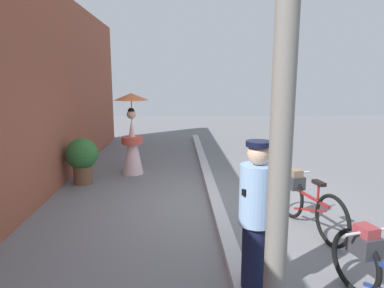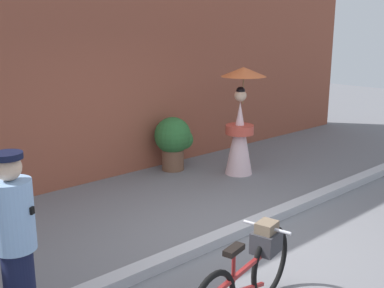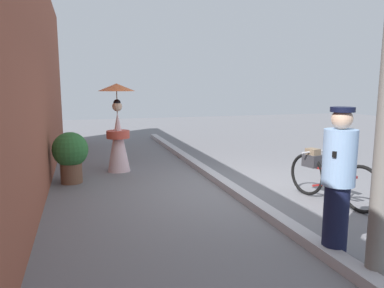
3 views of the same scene
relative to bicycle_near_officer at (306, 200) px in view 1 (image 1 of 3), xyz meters
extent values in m
plane|color=slate|center=(1.04, 1.22, -0.43)|extent=(30.00, 30.00, 0.00)
cube|color=brown|center=(1.04, 4.47, 1.56)|extent=(14.00, 0.40, 3.99)
cube|color=#B2B2B7|center=(1.04, 1.22, -0.37)|extent=(14.00, 0.20, 0.12)
torus|color=black|center=(0.41, 0.09, -0.08)|extent=(0.70, 0.20, 0.71)
torus|color=black|center=(-0.59, -0.13, -0.08)|extent=(0.70, 0.20, 0.71)
cube|color=maroon|center=(-0.09, -0.02, 0.08)|extent=(0.85, 0.22, 0.04)
cube|color=maroon|center=(-0.09, -0.02, -0.12)|extent=(0.74, 0.19, 0.27)
cylinder|color=maroon|center=(-0.27, -0.06, 0.19)|extent=(0.03, 0.03, 0.29)
cube|color=black|center=(-0.27, -0.06, 0.34)|extent=(0.23, 0.13, 0.05)
cylinder|color=silver|center=(0.31, 0.07, 0.32)|extent=(0.13, 0.48, 0.03)
cube|color=#333338|center=(0.31, 0.07, 0.18)|extent=(0.30, 0.27, 0.20)
cube|color=#72604C|center=(0.31, 0.07, 0.31)|extent=(0.23, 0.20, 0.14)
torus|color=black|center=(-1.56, 0.07, -0.10)|extent=(0.66, 0.23, 0.67)
cylinder|color=silver|center=(-1.66, 0.04, 0.27)|extent=(0.15, 0.47, 0.03)
cube|color=#333338|center=(-1.66, 0.04, 0.14)|extent=(0.31, 0.28, 0.20)
cube|color=maroon|center=(-1.66, 0.04, 0.27)|extent=(0.23, 0.21, 0.14)
cylinder|color=#141938|center=(-1.61, 1.12, -0.04)|extent=(0.26, 0.26, 0.79)
cylinder|color=#8CB2E0|center=(-1.61, 1.12, 0.65)|extent=(0.34, 0.34, 0.59)
sphere|color=#D8B293|center=(-1.61, 1.12, 1.06)|extent=(0.21, 0.21, 0.21)
cylinder|color=black|center=(-1.61, 1.12, 1.15)|extent=(0.25, 0.25, 0.05)
cube|color=black|center=(-1.61, 1.12, 0.71)|extent=(0.25, 0.34, 0.06)
cone|color=silver|center=(3.10, 2.94, 0.22)|extent=(0.48, 0.48, 1.29)
cylinder|color=#D14C3D|center=(3.10, 2.94, 0.37)|extent=(0.49, 0.49, 0.16)
sphere|color=beige|center=(3.10, 2.94, 0.96)|extent=(0.21, 0.21, 0.21)
sphere|color=black|center=(3.10, 2.94, 1.04)|extent=(0.16, 0.16, 0.16)
cylinder|color=olive|center=(3.15, 2.93, 1.09)|extent=(0.02, 0.02, 0.55)
cone|color=orange|center=(3.15, 2.93, 1.36)|extent=(0.78, 0.78, 0.16)
cylinder|color=brown|center=(2.38, 3.90, -0.24)|extent=(0.40, 0.40, 0.38)
sphere|color=#2D6B33|center=(2.38, 3.90, 0.21)|extent=(0.66, 0.66, 0.66)
sphere|color=#2D6B33|center=(2.54, 3.80, 0.13)|extent=(0.36, 0.36, 0.36)
cylinder|color=slate|center=(-2.14, 1.08, 1.97)|extent=(0.18, 0.18, 4.80)
camera|label=1|loc=(-4.69, 1.88, 1.73)|focal=31.81mm
camera|label=2|loc=(-2.92, -2.48, 2.14)|focal=44.42mm
camera|label=3|loc=(-4.69, 3.67, 1.39)|focal=33.93mm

